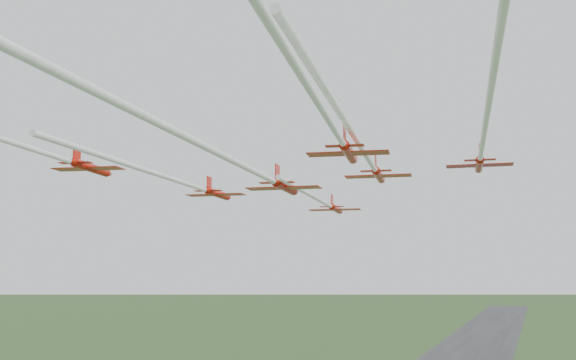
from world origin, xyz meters
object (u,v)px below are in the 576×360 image
(jet_row3_mid, at_px, (249,169))
(jet_row4_right, at_px, (336,131))
(jet_row3_right, at_px, (483,137))
(jet_row3_left, at_px, (54,156))
(jet_row2_left, at_px, (188,184))
(jet_row2_right, at_px, (365,154))
(jet_lead, at_px, (326,203))

(jet_row3_mid, height_order, jet_row4_right, jet_row4_right)
(jet_row3_mid, xyz_separation_m, jet_row3_right, (23.49, 2.70, 2.14))
(jet_row3_right, distance_m, jet_row4_right, 15.61)
(jet_row4_right, bearing_deg, jet_row3_left, 157.46)
(jet_row2_left, distance_m, jet_row3_mid, 25.34)
(jet_row3_left, xyz_separation_m, jet_row3_mid, (26.87, -1.29, -3.32))
(jet_row4_right, bearing_deg, jet_row3_right, 31.85)
(jet_row2_right, relative_size, jet_row3_right, 1.10)
(jet_row2_left, relative_size, jet_row3_mid, 0.86)
(jet_lead, height_order, jet_row2_left, jet_row2_left)
(jet_row2_right, xyz_separation_m, jet_row3_left, (-36.17, -11.42, 0.20))
(jet_row2_left, bearing_deg, jet_row4_right, -48.18)
(jet_row4_right, bearing_deg, jet_row3_mid, 137.59)
(jet_row3_left, height_order, jet_row4_right, jet_row3_left)
(jet_row3_left, bearing_deg, jet_row3_mid, -13.59)
(jet_row2_left, height_order, jet_row3_left, jet_row3_left)
(jet_row2_left, bearing_deg, jet_row2_right, -18.33)
(jet_row3_right, xyz_separation_m, jet_row4_right, (-11.69, -10.32, -0.62))
(jet_lead, distance_m, jet_row2_right, 28.29)
(jet_lead, height_order, jet_row3_left, jet_row3_left)
(jet_row3_right, bearing_deg, jet_row3_mid, -179.47)
(jet_row2_right, bearing_deg, jet_lead, 109.30)
(jet_row3_mid, xyz_separation_m, jet_row4_right, (11.80, -7.61, 1.52))
(jet_row2_left, xyz_separation_m, jet_row3_right, (41.23, -15.33, 0.64))
(jet_row2_left, height_order, jet_row2_right, jet_row2_right)
(jet_row2_left, bearing_deg, jet_row3_right, -27.61)
(jet_lead, relative_size, jet_row2_right, 0.68)
(jet_lead, distance_m, jet_row2_left, 24.21)
(jet_row3_mid, distance_m, jet_row4_right, 14.12)
(jet_row2_left, height_order, jet_row4_right, jet_row2_left)
(jet_row2_left, relative_size, jet_row4_right, 1.13)
(jet_row3_mid, bearing_deg, jet_row3_right, -0.53)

